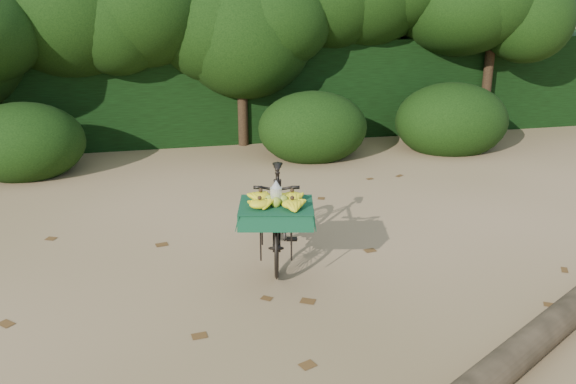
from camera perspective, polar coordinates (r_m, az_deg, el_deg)
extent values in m
plane|color=tan|center=(6.02, -1.01, -8.41)|extent=(80.00, 80.00, 0.00)
imported|color=black|center=(6.37, -1.01, -2.09)|extent=(0.79, 1.66, 0.96)
cube|color=black|center=(5.70, -1.11, -1.37)|extent=(0.43, 0.49, 0.02)
cube|color=#134724|center=(5.70, -1.12, -1.22)|extent=(0.80, 0.71, 0.01)
ellipsoid|color=#91A327|center=(5.68, -0.44, -0.75)|extent=(0.09, 0.07, 0.10)
ellipsoid|color=#91A327|center=(5.74, -1.11, -0.56)|extent=(0.09, 0.07, 0.10)
ellipsoid|color=#91A327|center=(5.68, -1.80, -0.75)|extent=(0.09, 0.07, 0.10)
ellipsoid|color=#91A327|center=(5.63, -1.13, -0.95)|extent=(0.09, 0.07, 0.10)
cylinder|color=#EAE5C6|center=(5.68, -1.12, -0.29)|extent=(0.11, 0.11, 0.14)
cylinder|color=brown|center=(5.42, 23.00, -11.87)|extent=(3.18, 2.04, 0.26)
cube|color=black|center=(11.74, -7.43, 9.63)|extent=(26.00, 1.80, 1.80)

